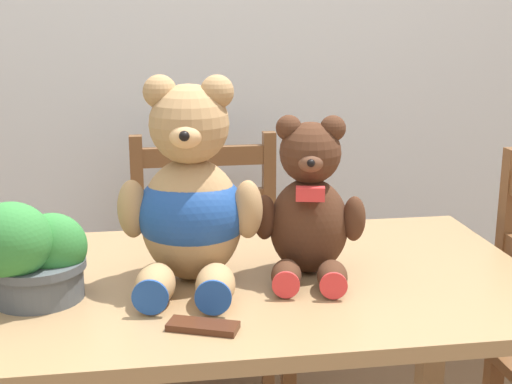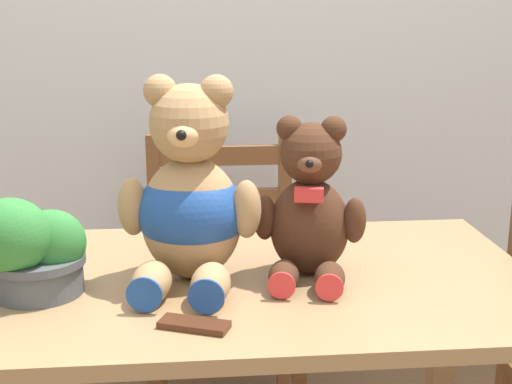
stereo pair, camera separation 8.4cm
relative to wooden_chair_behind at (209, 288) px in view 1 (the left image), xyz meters
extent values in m
cube|color=silver|center=(0.04, 0.34, 0.84)|extent=(8.00, 0.04, 2.60)
cube|color=#9E7A51|center=(0.04, -0.72, 0.30)|extent=(1.14, 0.70, 0.03)
cube|color=#9E7A51|center=(0.56, -0.41, -0.09)|extent=(0.06, 0.06, 0.75)
cube|color=brown|center=(0.00, -0.05, -0.02)|extent=(0.46, 0.39, 0.03)
cube|color=brown|center=(0.21, 0.13, 0.00)|extent=(0.04, 0.04, 0.93)
cube|color=brown|center=(-0.21, 0.13, 0.00)|extent=(0.04, 0.04, 0.93)
cube|color=brown|center=(0.00, 0.13, 0.39)|extent=(0.38, 0.03, 0.06)
cube|color=brown|center=(0.00, 0.13, 0.25)|extent=(0.38, 0.03, 0.06)
cube|color=brown|center=(0.71, -0.48, 0.02)|extent=(0.04, 0.04, 0.98)
ellipsoid|color=tan|center=(-0.09, -0.70, 0.44)|extent=(0.23, 0.20, 0.25)
sphere|color=tan|center=(-0.09, -0.70, 0.63)|extent=(0.16, 0.16, 0.16)
sphere|color=tan|center=(-0.04, -0.71, 0.69)|extent=(0.07, 0.07, 0.07)
sphere|color=tan|center=(-0.15, -0.70, 0.69)|extent=(0.07, 0.07, 0.07)
ellipsoid|color=#E5B279|center=(-0.10, -0.76, 0.62)|extent=(0.07, 0.07, 0.05)
sphere|color=black|center=(-0.11, -0.79, 0.62)|extent=(0.02, 0.02, 0.02)
ellipsoid|color=tan|center=(0.01, -0.75, 0.46)|extent=(0.07, 0.07, 0.12)
ellipsoid|color=tan|center=(-0.21, -0.71, 0.46)|extent=(0.07, 0.07, 0.12)
ellipsoid|color=tan|center=(-0.06, -0.84, 0.35)|extent=(0.09, 0.14, 0.07)
cylinder|color=#1E4793|center=(-0.07, -0.90, 0.35)|extent=(0.07, 0.02, 0.07)
ellipsoid|color=tan|center=(-0.17, -0.82, 0.35)|extent=(0.09, 0.14, 0.07)
cylinder|color=#1E4793|center=(-0.18, -0.88, 0.35)|extent=(0.07, 0.02, 0.07)
ellipsoid|color=#1E4793|center=(-0.09, -0.70, 0.45)|extent=(0.25, 0.22, 0.18)
ellipsoid|color=#472819|center=(0.15, -0.70, 0.41)|extent=(0.19, 0.17, 0.20)
sphere|color=#472819|center=(0.15, -0.70, 0.56)|extent=(0.12, 0.12, 0.12)
sphere|color=#472819|center=(0.19, -0.71, 0.61)|extent=(0.05, 0.05, 0.05)
sphere|color=#472819|center=(0.10, -0.70, 0.61)|extent=(0.05, 0.05, 0.05)
ellipsoid|color=brown|center=(0.14, -0.75, 0.56)|extent=(0.06, 0.06, 0.04)
sphere|color=black|center=(0.13, -0.77, 0.56)|extent=(0.02, 0.02, 0.02)
ellipsoid|color=#472819|center=(0.23, -0.74, 0.43)|extent=(0.06, 0.06, 0.09)
ellipsoid|color=#472819|center=(0.06, -0.70, 0.43)|extent=(0.06, 0.06, 0.09)
ellipsoid|color=#472819|center=(0.17, -0.82, 0.34)|extent=(0.08, 0.11, 0.06)
cylinder|color=red|center=(0.16, -0.86, 0.34)|extent=(0.05, 0.02, 0.05)
ellipsoid|color=#472819|center=(0.08, -0.80, 0.34)|extent=(0.08, 0.11, 0.06)
cylinder|color=red|center=(0.07, -0.84, 0.34)|extent=(0.05, 0.02, 0.05)
cube|color=red|center=(0.13, -0.77, 0.50)|extent=(0.06, 0.03, 0.03)
cylinder|color=#4C5156|center=(-0.39, -0.76, 0.35)|extent=(0.17, 0.17, 0.08)
cylinder|color=#4C5156|center=(-0.39, -0.76, 0.38)|extent=(0.18, 0.18, 0.02)
ellipsoid|color=#337F38|center=(-0.36, -0.77, 0.42)|extent=(0.13, 0.09, 0.13)
ellipsoid|color=#337F38|center=(-0.43, -0.72, 0.42)|extent=(0.10, 0.07, 0.06)
ellipsoid|color=#337F38|center=(-0.42, -0.81, 0.44)|extent=(0.15, 0.12, 0.14)
cube|color=#472314|center=(-0.09, -0.95, 0.32)|extent=(0.13, 0.09, 0.01)
camera|label=1|loc=(-0.18, -2.07, 0.85)|focal=50.00mm
camera|label=2|loc=(-0.09, -2.08, 0.85)|focal=50.00mm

